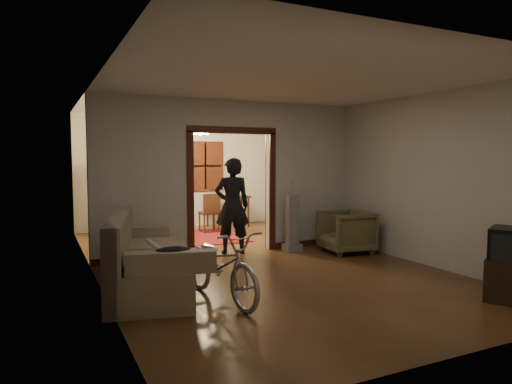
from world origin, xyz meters
TOP-DOWN VIEW (x-y plane):
  - floor at (0.00, 0.00)m, footprint 5.00×8.50m
  - ceiling at (0.00, 0.00)m, footprint 5.00×8.50m
  - wall_back at (0.00, 4.25)m, footprint 5.00×0.02m
  - wall_left at (-2.50, 0.00)m, footprint 0.02×8.50m
  - wall_right at (2.50, 0.00)m, footprint 0.02×8.50m
  - partition_wall at (0.00, 0.75)m, footprint 5.00×0.14m
  - door_casing at (0.00, 0.75)m, footprint 1.74×0.20m
  - far_window at (0.70, 4.21)m, footprint 0.98×0.06m
  - chandelier at (0.00, 2.50)m, footprint 0.24×0.24m
  - light_switch at (1.05, 0.68)m, footprint 0.08×0.01m
  - sofa at (-1.90, -1.06)m, footprint 1.50×2.40m
  - rolled_paper at (-1.80, -0.76)m, footprint 0.11×0.86m
  - jacket at (-1.85, -1.97)m, footprint 0.46×0.35m
  - bicycle at (-1.22, -1.84)m, footprint 0.84×1.78m
  - armchair at (1.91, -0.18)m, footprint 0.96×0.94m
  - tv_stand at (1.99, -3.39)m, footprint 0.75×0.73m
  - crt_tv at (1.99, -3.39)m, footprint 0.68×0.66m
  - vacuum at (1.10, 0.40)m, footprint 0.35×0.29m
  - person at (-0.02, 0.67)m, footprint 0.71×0.53m
  - oriental_rug at (0.07, 2.55)m, footprint 1.58×2.05m
  - locker at (-1.31, 3.93)m, footprint 0.99×0.74m
  - globe at (-1.31, 3.93)m, footprint 0.27×0.27m
  - desk at (1.13, 3.72)m, footprint 1.17×0.87m
  - desk_chair at (0.40, 3.11)m, footprint 0.51×0.51m

SIDE VIEW (x-z plane):
  - floor at x=0.00m, z-range -0.01..0.01m
  - oriental_rug at x=0.07m, z-range 0.00..0.02m
  - tv_stand at x=1.99m, z-range 0.00..0.52m
  - desk at x=1.13m, z-range 0.00..0.77m
  - armchair at x=1.91m, z-range 0.00..0.79m
  - bicycle at x=-1.22m, z-range 0.00..0.90m
  - desk_chair at x=0.40m, z-range 0.00..0.93m
  - sofa at x=-1.90m, z-range 0.00..1.02m
  - rolled_paper at x=-1.80m, z-range 0.48..0.58m
  - vacuum at x=1.10m, z-range 0.00..1.07m
  - crt_tv at x=1.99m, z-range 0.45..0.90m
  - jacket at x=-1.85m, z-range 0.61..0.75m
  - person at x=-0.02m, z-range 0.00..1.76m
  - locker at x=-1.31m, z-range 0.00..1.77m
  - door_casing at x=0.00m, z-range -0.06..2.26m
  - light_switch at x=1.05m, z-range 1.19..1.31m
  - wall_back at x=0.00m, z-range 0.00..2.80m
  - wall_left at x=-2.50m, z-range 0.00..2.80m
  - wall_right at x=2.50m, z-range 0.00..2.80m
  - partition_wall at x=0.00m, z-range 0.00..2.80m
  - far_window at x=0.70m, z-range 0.91..2.19m
  - globe at x=-1.31m, z-range 1.81..2.07m
  - chandelier at x=0.00m, z-range 2.23..2.47m
  - ceiling at x=0.00m, z-range 2.79..2.80m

